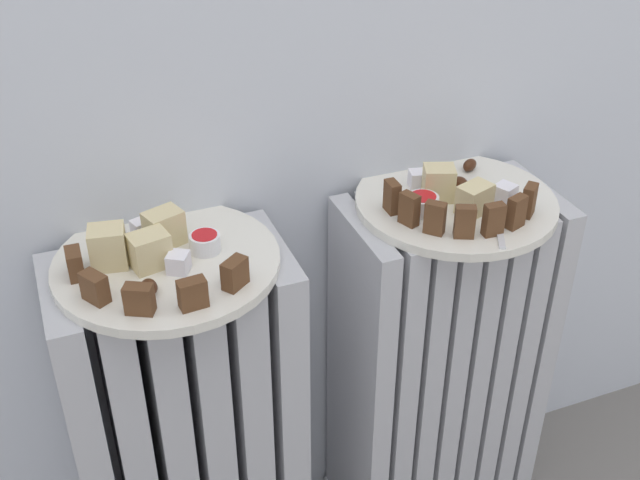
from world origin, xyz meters
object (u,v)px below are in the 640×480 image
object	(u,v)px
plate_right	(456,202)
jam_bowl_left	(205,242)
radiator_right	(437,374)
fork	(498,221)
jam_bowl_right	(423,203)
plate_left	(167,263)
radiator_left	(190,445)

from	to	relation	value
plate_right	jam_bowl_left	world-z (taller)	jam_bowl_left
radiator_right	jam_bowl_left	xyz separation A→B (m)	(-0.34, -0.00, 0.32)
plate_right	fork	world-z (taller)	fork
fork	jam_bowl_right	bearing A→B (deg)	142.25
radiator_right	jam_bowl_right	distance (m)	0.33
plate_left	jam_bowl_left	bearing A→B (deg)	-0.34
radiator_left	jam_bowl_left	xyz separation A→B (m)	(0.05, -0.00, 0.32)
radiator_left	plate_left	distance (m)	0.31
radiator_right	plate_left	distance (m)	0.49
radiator_left	jam_bowl_left	size ratio (longest dim) A/B	16.10
plate_left	fork	bearing A→B (deg)	-10.17
plate_left	plate_right	world-z (taller)	same
radiator_left	plate_right	bearing A→B (deg)	0.00
plate_right	radiator_left	bearing A→B (deg)	180.00
radiator_right	fork	size ratio (longest dim) A/B	5.79
radiator_right	plate_left	world-z (taller)	plate_left
fork	radiator_right	bearing A→B (deg)	103.74
radiator_left	plate_left	xyz separation A→B (m)	(-0.00, 0.00, 0.31)
plate_left	jam_bowl_left	size ratio (longest dim) A/B	7.28
radiator_right	plate_left	bearing A→B (deg)	180.00
plate_right	fork	bearing A→B (deg)	-76.26
radiator_right	plate_left	xyz separation A→B (m)	(-0.39, 0.00, 0.31)
plate_left	fork	size ratio (longest dim) A/B	2.62
jam_bowl_left	jam_bowl_right	xyz separation A→B (m)	(0.28, -0.01, 0.00)
radiator_right	jam_bowl_right	world-z (taller)	jam_bowl_right
jam_bowl_left	jam_bowl_right	size ratio (longest dim) A/B	0.90
radiator_right	radiator_left	bearing A→B (deg)	180.00
jam_bowl_left	fork	size ratio (longest dim) A/B	0.36
radiator_right	jam_bowl_left	bearing A→B (deg)	-179.95
radiator_right	jam_bowl_left	world-z (taller)	jam_bowl_left
plate_right	jam_bowl_right	size ratio (longest dim) A/B	6.58
fork	radiator_left	bearing A→B (deg)	169.83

